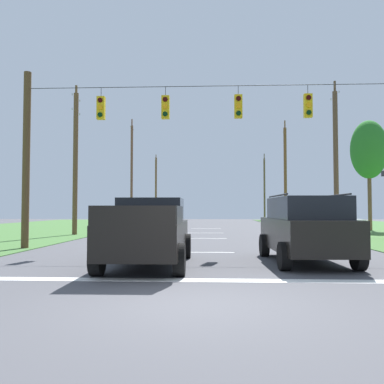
# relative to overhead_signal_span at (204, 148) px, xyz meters

# --- Properties ---
(ground_plane) EXTENTS (120.00, 120.00, 0.00)m
(ground_plane) POSITION_rel_overhead_signal_span_xyz_m (-0.11, -9.36, -4.10)
(ground_plane) COLOR #47474C
(stop_bar_stripe) EXTENTS (12.86, 0.45, 0.01)m
(stop_bar_stripe) POSITION_rel_overhead_signal_span_xyz_m (-0.11, -7.09, -4.09)
(stop_bar_stripe) COLOR white
(stop_bar_stripe) RESTS_ON ground
(lane_dash_0) EXTENTS (2.50, 0.15, 0.01)m
(lane_dash_0) POSITION_rel_overhead_signal_span_xyz_m (-0.11, -1.09, -4.09)
(lane_dash_0) COLOR white
(lane_dash_0) RESTS_ON ground
(lane_dash_1) EXTENTS (2.50, 0.15, 0.01)m
(lane_dash_1) POSITION_rel_overhead_signal_span_xyz_m (-0.11, 6.19, -4.09)
(lane_dash_1) COLOR white
(lane_dash_1) RESTS_ON ground
(lane_dash_2) EXTENTS (2.50, 0.15, 0.01)m
(lane_dash_2) POSITION_rel_overhead_signal_span_xyz_m (-0.11, 11.39, -4.09)
(lane_dash_2) COLOR white
(lane_dash_2) RESTS_ON ground
(lane_dash_3) EXTENTS (2.50, 0.15, 0.01)m
(lane_dash_3) POSITION_rel_overhead_signal_span_xyz_m (-0.11, 17.78, -4.09)
(lane_dash_3) COLOR white
(lane_dash_3) RESTS_ON ground
(overhead_signal_span) EXTENTS (15.11, 0.31, 7.36)m
(overhead_signal_span) POSITION_rel_overhead_signal_span_xyz_m (0.00, 0.00, 0.00)
(overhead_signal_span) COLOR brown
(overhead_signal_span) RESTS_ON ground
(pickup_truck) EXTENTS (2.33, 5.42, 1.95)m
(pickup_truck) POSITION_rel_overhead_signal_span_xyz_m (-1.54, -4.66, -3.13)
(pickup_truck) COLOR black
(pickup_truck) RESTS_ON ground
(suv_black) EXTENTS (2.32, 4.85, 2.05)m
(suv_black) POSITION_rel_overhead_signal_span_xyz_m (3.11, -3.93, -3.03)
(suv_black) COLOR black
(suv_black) RESTS_ON ground
(distant_car_crossing_white) EXTENTS (4.42, 2.28, 1.52)m
(distant_car_crossing_white) POSITION_rel_overhead_signal_span_xyz_m (7.25, 8.80, -3.31)
(distant_car_crossing_white) COLOR silver
(distant_car_crossing_white) RESTS_ON ground
(utility_pole_mid_right) EXTENTS (0.32, 1.83, 10.07)m
(utility_pole_mid_right) POSITION_rel_overhead_signal_span_xyz_m (8.45, 10.34, 0.74)
(utility_pole_mid_right) COLOR brown
(utility_pole_mid_right) RESTS_ON ground
(utility_pole_far_right) EXTENTS (0.32, 1.98, 11.20)m
(utility_pole_far_right) POSITION_rel_overhead_signal_span_xyz_m (8.31, 27.33, 1.26)
(utility_pole_far_right) COLOR brown
(utility_pole_far_right) RESTS_ON ground
(utility_pole_near_left) EXTENTS (0.27, 1.91, 10.12)m
(utility_pole_near_left) POSITION_rel_overhead_signal_span_xyz_m (8.52, 45.65, 0.80)
(utility_pole_near_left) COLOR brown
(utility_pole_near_left) RESTS_ON ground
(utility_pole_far_left) EXTENTS (0.30, 1.53, 9.54)m
(utility_pole_far_left) POSITION_rel_overhead_signal_span_xyz_m (-8.31, 8.83, 0.65)
(utility_pole_far_left) COLOR brown
(utility_pole_far_left) RESTS_ON ground
(utility_pole_distant_right) EXTENTS (0.26, 1.86, 11.29)m
(utility_pole_distant_right) POSITION_rel_overhead_signal_span_xyz_m (-8.13, 26.32, 1.41)
(utility_pole_distant_right) COLOR brown
(utility_pole_distant_right) RESTS_ON ground
(utility_pole_distant_left) EXTENTS (0.29, 1.52, 10.00)m
(utility_pole_distant_left) POSITION_rel_overhead_signal_span_xyz_m (-8.03, 45.00, 0.80)
(utility_pole_distant_left) COLOR brown
(utility_pole_distant_left) RESTS_ON ground
(tree_roadside_right) EXTENTS (2.71, 2.71, 8.42)m
(tree_roadside_right) POSITION_rel_overhead_signal_span_xyz_m (12.35, 14.92, 2.04)
(tree_roadside_right) COLOR brown
(tree_roadside_right) RESTS_ON ground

